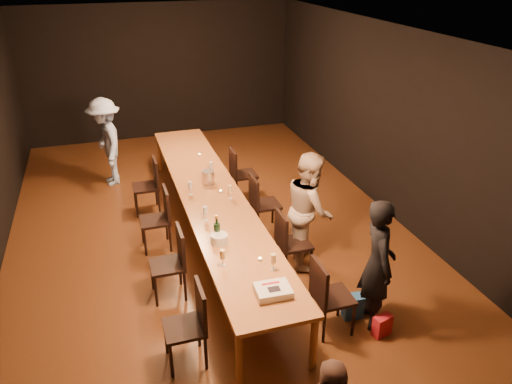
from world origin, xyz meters
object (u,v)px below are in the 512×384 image
object	(u,v)px
table	(211,197)
birthday_cake	(273,291)
man_blue	(106,142)
chair_right_2	(266,204)
chair_left_1	(167,264)
chair_left_0	(184,327)
champagne_bottle	(217,227)
ice_bucket	(208,177)
chair_right_3	(244,174)
woman_birthday	(378,264)
woman_tan	(310,209)
chair_right_1	(294,243)
chair_left_3	(145,186)
chair_right_0	(333,296)
chair_left_2	(155,220)
plate_stack	(219,239)

from	to	relation	value
table	birthday_cake	size ratio (longest dim) A/B	15.84
man_blue	chair_right_2	bearing A→B (deg)	32.79
chair_right_2	chair_left_1	distance (m)	2.08
chair_left_0	champagne_bottle	bearing A→B (deg)	-29.24
chair_left_0	ice_bucket	size ratio (longest dim) A/B	4.40
chair_right_3	chair_left_0	world-z (taller)	same
woman_birthday	champagne_bottle	bearing A→B (deg)	66.85
birthday_cake	champagne_bottle	bearing A→B (deg)	105.78
woman_tan	chair_right_1	bearing A→B (deg)	140.83
chair_right_3	woman_tan	xyz separation A→B (m)	(0.30, -2.18, 0.35)
table	chair_left_3	world-z (taller)	chair_left_3
chair_right_0	ice_bucket	size ratio (longest dim) A/B	4.40
chair_right_1	woman_tan	bearing A→B (deg)	126.48
chair_right_1	birthday_cake	bearing A→B (deg)	-30.31
woman_birthday	birthday_cake	xyz separation A→B (m)	(-1.29, -0.10, -0.01)
chair_right_2	birthday_cake	distance (m)	2.64
chair_left_2	champagne_bottle	bearing A→B (deg)	-152.91
birthday_cake	chair_left_1	bearing A→B (deg)	128.15
birthday_cake	chair_right_1	bearing A→B (deg)	62.34
chair_right_2	chair_left_1	world-z (taller)	same
chair_left_0	woman_birthday	distance (m)	2.25
ice_bucket	chair_right_3	bearing A→B (deg)	45.53
chair_left_3	chair_right_3	bearing A→B (deg)	-90.00
chair_right_2	woman_tan	world-z (taller)	woman_tan
plate_stack	chair_left_2	bearing A→B (deg)	115.29
chair_left_0	chair_left_3	size ratio (longest dim) A/B	1.00
chair_right_2	plate_stack	xyz separation A→B (m)	(-1.06, -1.36, 0.34)
table	ice_bucket	size ratio (longest dim) A/B	28.42
table	man_blue	distance (m)	2.92
chair_left_1	woman_tan	xyz separation A→B (m)	(2.00, 0.22, 0.35)
table	chair_right_0	bearing A→B (deg)	-70.50
chair_right_3	champagne_bottle	world-z (taller)	champagne_bottle
chair_right_1	chair_left_1	size ratio (longest dim) A/B	1.00
chair_right_0	champagne_bottle	size ratio (longest dim) A/B	2.82
chair_left_3	woman_birthday	distance (m)	4.26
chair_left_2	woman_tan	xyz separation A→B (m)	(2.00, -0.98, 0.35)
birthday_cake	chair_left_0	bearing A→B (deg)	175.95
woman_birthday	plate_stack	xyz separation A→B (m)	(-1.58, 1.06, 0.01)
chair_right_1	birthday_cake	distance (m)	1.55
chair_right_0	woman_birthday	bearing A→B (deg)	88.48
table	champagne_bottle	bearing A→B (deg)	-99.44
chair_left_3	chair_left_0	bearing A→B (deg)	-180.00
table	ice_bucket	world-z (taller)	ice_bucket
chair_left_3	woman_tan	bearing A→B (deg)	-137.44
chair_right_2	chair_left_1	bearing A→B (deg)	-54.78
chair_right_2	birthday_cake	world-z (taller)	chair_right_2
chair_right_3	chair_left_1	bearing A→B (deg)	-35.31
woman_birthday	ice_bucket	bearing A→B (deg)	38.49
chair_right_2	chair_left_2	bearing A→B (deg)	-90.00
chair_right_0	chair_left_2	size ratio (longest dim) A/B	1.00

